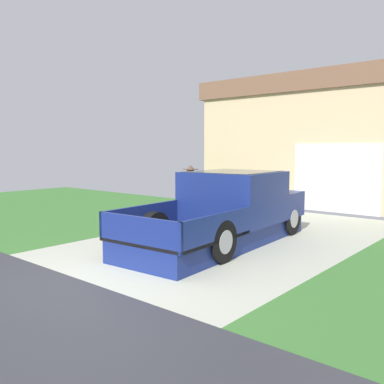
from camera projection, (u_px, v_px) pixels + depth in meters
The scene contains 5 objects.
pickup_truck at pixel (230, 210), 9.37m from camera, with size 2.30×5.22×1.58m.
person_with_hat at pixel (190, 194), 10.32m from camera, with size 0.47×0.40×1.69m.
handbag at pixel (182, 228), 10.37m from camera, with size 0.29×0.16×0.38m.
house_with_garage at pixel (343, 141), 16.01m from camera, with size 9.89×5.63×4.76m.
wheeled_trash_bin at pixel (226, 190), 15.05m from camera, with size 0.60×0.72×1.10m.
Camera 1 is at (5.34, -3.75, 2.09)m, focal length 38.63 mm.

